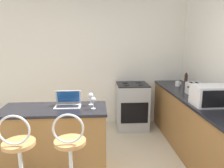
{
  "coord_description": "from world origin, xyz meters",
  "views": [
    {
      "loc": [
        0.07,
        -2.02,
        1.8
      ],
      "look_at": [
        0.34,
        1.71,
        1.02
      ],
      "focal_mm": 35.0,
      "sensor_mm": 36.0,
      "label": 1
    }
  ],
  "objects_px": {
    "laptop": "(68,102)",
    "pepper_mill": "(186,80)",
    "stove_range": "(132,106)",
    "wine_glass_short": "(91,96)",
    "mug_white": "(178,84)",
    "bar_stool_near": "(20,162)",
    "toaster": "(195,89)",
    "bar_stool_far": "(71,160)",
    "microwave": "(214,96)",
    "wine_glass_tall": "(93,100)"
  },
  "relations": [
    {
      "from": "bar_stool_far",
      "to": "toaster",
      "type": "relative_size",
      "value": 3.39
    },
    {
      "from": "wine_glass_tall",
      "to": "pepper_mill",
      "type": "bearing_deg",
      "value": 35.45
    },
    {
      "from": "microwave",
      "to": "wine_glass_short",
      "type": "bearing_deg",
      "value": 174.68
    },
    {
      "from": "laptop",
      "to": "toaster",
      "type": "relative_size",
      "value": 1.07
    },
    {
      "from": "stove_range",
      "to": "wine_glass_short",
      "type": "height_order",
      "value": "wine_glass_short"
    },
    {
      "from": "bar_stool_near",
      "to": "bar_stool_far",
      "type": "xyz_separation_m",
      "value": [
        0.53,
        0.0,
        0.0
      ]
    },
    {
      "from": "bar_stool_near",
      "to": "stove_range",
      "type": "distance_m",
      "value": 2.54
    },
    {
      "from": "bar_stool_far",
      "to": "laptop",
      "type": "xyz_separation_m",
      "value": [
        -0.09,
        0.66,
        0.46
      ]
    },
    {
      "from": "microwave",
      "to": "wine_glass_tall",
      "type": "height_order",
      "value": "microwave"
    },
    {
      "from": "bar_stool_near",
      "to": "wine_glass_short",
      "type": "height_order",
      "value": "wine_glass_short"
    },
    {
      "from": "stove_range",
      "to": "mug_white",
      "type": "height_order",
      "value": "mug_white"
    },
    {
      "from": "wine_glass_short",
      "to": "pepper_mill",
      "type": "distance_m",
      "value": 2.03
    },
    {
      "from": "laptop",
      "to": "wine_glass_tall",
      "type": "bearing_deg",
      "value": -23.48
    },
    {
      "from": "stove_range",
      "to": "wine_glass_short",
      "type": "relative_size",
      "value": 5.62
    },
    {
      "from": "laptop",
      "to": "bar_stool_far",
      "type": "bearing_deg",
      "value": -82.19
    },
    {
      "from": "toaster",
      "to": "bar_stool_near",
      "type": "bearing_deg",
      "value": -154.98
    },
    {
      "from": "microwave",
      "to": "bar_stool_near",
      "type": "bearing_deg",
      "value": -167.19
    },
    {
      "from": "stove_range",
      "to": "mug_white",
      "type": "xyz_separation_m",
      "value": [
        0.82,
        -0.27,
        0.51
      ]
    },
    {
      "from": "bar_stool_far",
      "to": "bar_stool_near",
      "type": "bearing_deg",
      "value": 180.0
    },
    {
      "from": "bar_stool_far",
      "to": "pepper_mill",
      "type": "height_order",
      "value": "pepper_mill"
    },
    {
      "from": "mug_white",
      "to": "bar_stool_far",
      "type": "bearing_deg",
      "value": -135.83
    },
    {
      "from": "laptop",
      "to": "toaster",
      "type": "distance_m",
      "value": 2.0
    },
    {
      "from": "wine_glass_tall",
      "to": "pepper_mill",
      "type": "distance_m",
      "value": 2.1
    },
    {
      "from": "wine_glass_short",
      "to": "pepper_mill",
      "type": "xyz_separation_m",
      "value": [
        1.75,
        1.04,
        0.0
      ]
    },
    {
      "from": "toaster",
      "to": "mug_white",
      "type": "relative_size",
      "value": 3.06
    },
    {
      "from": "toaster",
      "to": "mug_white",
      "type": "height_order",
      "value": "toaster"
    },
    {
      "from": "laptop",
      "to": "pepper_mill",
      "type": "bearing_deg",
      "value": 27.64
    },
    {
      "from": "bar_stool_near",
      "to": "mug_white",
      "type": "height_order",
      "value": "bar_stool_near"
    },
    {
      "from": "stove_range",
      "to": "pepper_mill",
      "type": "bearing_deg",
      "value": -17.24
    },
    {
      "from": "bar_stool_near",
      "to": "toaster",
      "type": "distance_m",
      "value": 2.68
    },
    {
      "from": "laptop",
      "to": "pepper_mill",
      "type": "xyz_separation_m",
      "value": [
        2.05,
        1.07,
        0.07
      ]
    },
    {
      "from": "bar_stool_near",
      "to": "stove_range",
      "type": "bearing_deg",
      "value": 52.97
    },
    {
      "from": "bar_stool_far",
      "to": "microwave",
      "type": "xyz_separation_m",
      "value": [
        1.84,
        0.54,
        0.55
      ]
    },
    {
      "from": "laptop",
      "to": "wine_glass_short",
      "type": "bearing_deg",
      "value": 5.55
    },
    {
      "from": "bar_stool_near",
      "to": "mug_white",
      "type": "bearing_deg",
      "value": 36.92
    },
    {
      "from": "toaster",
      "to": "stove_range",
      "type": "xyz_separation_m",
      "value": [
        -0.86,
        0.92,
        -0.55
      ]
    },
    {
      "from": "bar_stool_far",
      "to": "mug_white",
      "type": "distance_m",
      "value": 2.57
    },
    {
      "from": "bar_stool_near",
      "to": "microwave",
      "type": "bearing_deg",
      "value": 12.81
    },
    {
      "from": "laptop",
      "to": "microwave",
      "type": "bearing_deg",
      "value": -3.63
    },
    {
      "from": "laptop",
      "to": "wine_glass_short",
      "type": "xyz_separation_m",
      "value": [
        0.3,
        0.03,
        0.07
      ]
    },
    {
      "from": "wine_glass_short",
      "to": "laptop",
      "type": "bearing_deg",
      "value": -174.45
    },
    {
      "from": "stove_range",
      "to": "pepper_mill",
      "type": "relative_size",
      "value": 3.56
    },
    {
      "from": "stove_range",
      "to": "wine_glass_short",
      "type": "distance_m",
      "value": 1.66
    },
    {
      "from": "microwave",
      "to": "mug_white",
      "type": "xyz_separation_m",
      "value": [
        -0.02,
        1.23,
        -0.09
      ]
    },
    {
      "from": "laptop",
      "to": "toaster",
      "type": "xyz_separation_m",
      "value": [
        1.95,
        0.45,
        0.04
      ]
    },
    {
      "from": "bar_stool_near",
      "to": "toaster",
      "type": "relative_size",
      "value": 3.39
    },
    {
      "from": "mug_white",
      "to": "laptop",
      "type": "bearing_deg",
      "value": -149.97
    },
    {
      "from": "pepper_mill",
      "to": "mug_white",
      "type": "height_order",
      "value": "pepper_mill"
    },
    {
      "from": "bar_stool_far",
      "to": "wine_glass_short",
      "type": "height_order",
      "value": "wine_glass_short"
    },
    {
      "from": "wine_glass_tall",
      "to": "wine_glass_short",
      "type": "bearing_deg",
      "value": 101.16
    }
  ]
}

